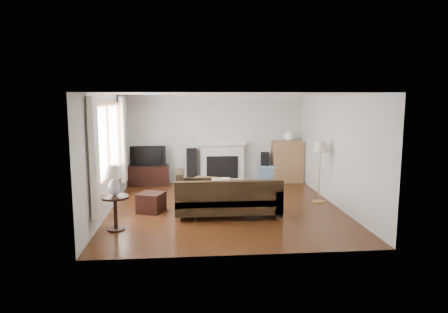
{
  "coord_description": "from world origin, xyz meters",
  "views": [
    {
      "loc": [
        -0.79,
        -8.61,
        2.42
      ],
      "look_at": [
        0.0,
        0.3,
        1.1
      ],
      "focal_mm": 32.0,
      "sensor_mm": 36.0,
      "label": 1
    }
  ],
  "objects": [
    {
      "name": "table_lamp",
      "position": [
        -2.15,
        -1.37,
        0.93
      ],
      "size": [
        0.35,
        0.35,
        0.57
      ],
      "primitive_type": "cube",
      "color": "silver",
      "rests_on": "side_table"
    },
    {
      "name": "speaker_right",
      "position": [
        1.38,
        2.55,
        0.43
      ],
      "size": [
        0.29,
        0.33,
        0.87
      ],
      "primitive_type": "cube",
      "rotation": [
        0.0,
        0.0,
        -0.17
      ],
      "color": "black",
      "rests_on": "ground"
    },
    {
      "name": "speaker_left",
      "position": [
        -0.72,
        2.55,
        0.5
      ],
      "size": [
        0.29,
        0.34,
        1.0
      ],
      "primitive_type": "cube",
      "rotation": [
        0.0,
        0.0,
        0.04
      ],
      "color": "black",
      "rests_on": "ground"
    },
    {
      "name": "bookshelf",
      "position": [
        2.04,
        2.51,
        0.6
      ],
      "size": [
        0.87,
        0.41,
        1.19
      ],
      "primitive_type": "cube",
      "color": "#9F7349",
      "rests_on": "ground"
    },
    {
      "name": "footstool",
      "position": [
        -1.61,
        -0.24,
        0.21
      ],
      "size": [
        0.64,
        0.64,
        0.42
      ],
      "primitive_type": "cube",
      "rotation": [
        0.0,
        0.0,
        -0.36
      ],
      "color": "black",
      "rests_on": "ground"
    },
    {
      "name": "curtain_far",
      "position": [
        -2.4,
        1.32,
        1.4
      ],
      "size": [
        0.1,
        0.35,
        2.1
      ],
      "primitive_type": "cube",
      "color": "white",
      "rests_on": "room"
    },
    {
      "name": "floor_lamp",
      "position": [
        2.22,
        0.23,
        0.72
      ],
      "size": [
        0.46,
        0.46,
        1.45
      ],
      "primitive_type": "cube",
      "rotation": [
        0.0,
        0.0,
        0.29
      ],
      "color": "#B08E3D",
      "rests_on": "ground"
    },
    {
      "name": "curtain_near",
      "position": [
        -2.4,
        -1.72,
        1.4
      ],
      "size": [
        0.1,
        0.35,
        2.1
      ],
      "primitive_type": "cube",
      "color": "white",
      "rests_on": "room"
    },
    {
      "name": "globe_lamp",
      "position": [
        2.04,
        2.51,
        1.32
      ],
      "size": [
        0.25,
        0.25,
        0.25
      ],
      "primitive_type": "sphere",
      "color": "white",
      "rests_on": "bookshelf"
    },
    {
      "name": "television",
      "position": [
        -1.91,
        2.47,
        0.83
      ],
      "size": [
        0.97,
        0.13,
        0.56
      ],
      "primitive_type": "imported",
      "color": "black",
      "rests_on": "tv_stand"
    },
    {
      "name": "sectional_sofa",
      "position": [
        -0.01,
        -0.66,
        0.38
      ],
      "size": [
        2.33,
        1.7,
        0.75
      ],
      "primitive_type": "cube",
      "color": "black",
      "rests_on": "ground"
    },
    {
      "name": "coffee_table",
      "position": [
        -0.17,
        0.72,
        0.24
      ],
      "size": [
        1.39,
        1.12,
        0.48
      ],
      "primitive_type": "cube",
      "rotation": [
        0.0,
        0.0,
        -0.43
      ],
      "color": "#936D46",
      "rests_on": "ground"
    },
    {
      "name": "side_table",
      "position": [
        -2.15,
        -1.37,
        0.32
      ],
      "size": [
        0.51,
        0.51,
        0.64
      ],
      "primitive_type": "cube",
      "color": "black",
      "rests_on": "ground"
    },
    {
      "name": "room",
      "position": [
        0.0,
        0.0,
        1.25
      ],
      "size": [
        5.1,
        5.6,
        2.54
      ],
      "color": "#482410",
      "rests_on": "ground"
    },
    {
      "name": "fireplace",
      "position": [
        0.15,
        2.64,
        0.57
      ],
      "size": [
        1.4,
        0.26,
        1.15
      ],
      "primitive_type": "cube",
      "color": "white",
      "rests_on": "room"
    },
    {
      "name": "window",
      "position": [
        -2.45,
        -0.2,
        1.55
      ],
      "size": [
        0.12,
        2.74,
        1.54
      ],
      "primitive_type": "cube",
      "color": "brown",
      "rests_on": "room"
    },
    {
      "name": "tv_stand",
      "position": [
        -1.91,
        2.47,
        0.28
      ],
      "size": [
        1.11,
        0.5,
        0.56
      ],
      "primitive_type": "cube",
      "color": "black",
      "rests_on": "ground"
    }
  ]
}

